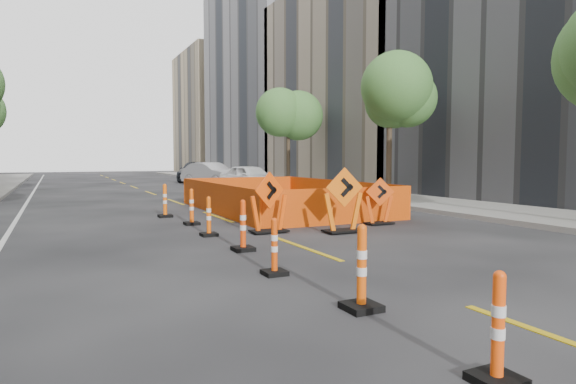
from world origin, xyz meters
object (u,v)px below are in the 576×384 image
channelizer_4 (243,225)px  chevron_sign_left (269,202)px  channelizer_5 (209,216)px  channelizer_6 (192,207)px  parked_car_near (250,177)px  parked_car_mid (211,174)px  channelizer_7 (165,201)px  chevron_sign_right (379,201)px  channelizer_2 (362,267)px  chevron_sign_center (343,200)px  channelizer_3 (274,246)px  channelizer_1 (498,328)px  parked_car_far (195,172)px

channelizer_4 → chevron_sign_left: size_ratio=0.68×
channelizer_5 → channelizer_6: channelizer_6 is taller
parked_car_near → parked_car_mid: bearing=80.2°
channelizer_7 → chevron_sign_right: 6.79m
channelizer_7 → chevron_sign_left: size_ratio=0.69×
channelizer_7 → parked_car_mid: size_ratio=0.22×
channelizer_2 → channelizer_5: 6.41m
channelizer_4 → parked_car_mid: bearing=74.6°
chevron_sign_center → parked_car_near: chevron_sign_center is taller
chevron_sign_left → channelizer_3: bearing=-130.3°
chevron_sign_center → channelizer_1: bearing=-105.8°
channelizer_7 → chevron_sign_left: chevron_sign_left is taller
channelizer_3 → channelizer_4: (0.26, 2.14, 0.06)m
channelizer_1 → parked_car_mid: size_ratio=0.20×
chevron_sign_left → parked_car_far: size_ratio=0.28×
channelizer_2 → channelizer_6: 8.55m
channelizer_3 → channelizer_7: size_ratio=0.87×
channelizer_1 → parked_car_mid: 30.56m
channelizer_3 → parked_car_near: size_ratio=0.21×
channelizer_2 → chevron_sign_right: bearing=51.8°
channelizer_3 → parked_car_near: bearing=69.6°
chevron_sign_center → parked_car_mid: 22.53m
chevron_sign_left → parked_car_far: (5.56, 27.74, 0.03)m
channelizer_2 → chevron_sign_left: size_ratio=0.70×
channelizer_6 → chevron_sign_center: bearing=-45.5°
channelizer_1 → channelizer_7: 12.82m
channelizer_5 → chevron_sign_center: chevron_sign_center is taller
channelizer_1 → chevron_sign_center: (3.29, 7.55, 0.35)m
channelizer_1 → chevron_sign_left: 8.51m
channelizer_1 → channelizer_3: bearing=91.5°
chevron_sign_right → chevron_sign_left: bearing=-154.5°
chevron_sign_right → parked_car_mid: parked_car_mid is taller
channelizer_1 → channelizer_4: (0.15, 6.41, 0.04)m
channelizer_1 → channelizer_5: 8.55m
chevron_sign_center → parked_car_near: size_ratio=0.37×
channelizer_3 → parked_car_near: parked_car_near is taller
channelizer_6 → chevron_sign_left: 2.72m
chevron_sign_left → chevron_sign_center: (1.71, -0.81, 0.05)m
parked_car_mid → parked_car_far: bearing=62.0°
parked_car_mid → channelizer_1: bearing=-125.5°
parked_car_mid → channelizer_2: bearing=-126.2°
channelizer_2 → channelizer_4: (0.04, 4.27, -0.01)m
parked_car_near → chevron_sign_right: bearing=-111.8°
channelizer_2 → chevron_sign_center: size_ratio=0.65×
chevron_sign_center → parked_car_far: (3.85, 28.55, -0.02)m
channelizer_6 → channelizer_5: bearing=-93.6°
channelizer_3 → channelizer_6: bearing=87.2°
channelizer_3 → channelizer_6: (0.31, 6.41, 0.05)m
channelizer_5 → chevron_sign_left: (1.51, -0.19, 0.29)m
channelizer_7 → chevron_sign_center: (3.40, -5.28, 0.29)m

